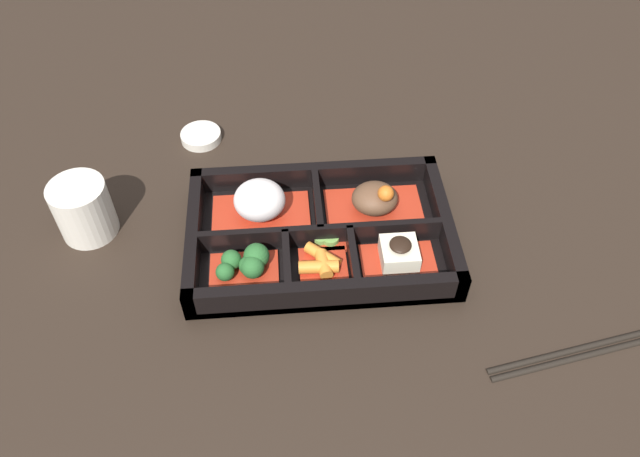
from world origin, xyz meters
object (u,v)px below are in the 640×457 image
object	(u,v)px
tea_cup	(83,208)
chopsticks	(589,349)
bowl_rice	(260,204)
sauce_dish	(201,136)

from	to	relation	value
tea_cup	chopsticks	bearing A→B (deg)	-21.34
chopsticks	bowl_rice	bearing A→B (deg)	148.36
bowl_rice	tea_cup	world-z (taller)	tea_cup
bowl_rice	tea_cup	xyz separation A→B (m)	(-0.21, 0.01, 0.00)
tea_cup	sauce_dish	xyz separation A→B (m)	(0.13, 0.16, -0.03)
tea_cup	chopsticks	xyz separation A→B (m)	(0.55, -0.21, -0.03)
bowl_rice	tea_cup	size ratio (longest dim) A/B	1.64
bowl_rice	sauce_dish	bearing A→B (deg)	116.43
tea_cup	sauce_dish	size ratio (longest dim) A/B	1.30
tea_cup	bowl_rice	bearing A→B (deg)	-1.47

